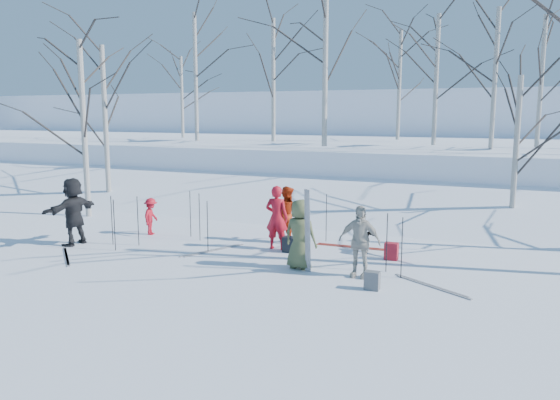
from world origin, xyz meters
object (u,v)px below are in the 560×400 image
at_px(skier_grey_west, 73,211).
at_px(skier_redor_behind, 287,214).
at_px(skier_olive_center, 300,234).
at_px(skier_red_seated, 151,216).
at_px(dog, 368,242).
at_px(backpack_grey, 372,281).
at_px(skier_red_north, 277,218).
at_px(backpack_red, 391,251).
at_px(backpack_dark, 290,244).
at_px(skier_cream_east, 359,241).

bearing_deg(skier_grey_west, skier_redor_behind, 121.25).
height_order(skier_redor_behind, skier_grey_west, skier_grey_west).
distance_m(skier_olive_center, skier_red_seated, 5.55).
height_order(skier_grey_west, dog, skier_grey_west).
height_order(skier_grey_west, backpack_grey, skier_grey_west).
height_order(skier_red_seated, dog, skier_red_seated).
height_order(skier_red_north, skier_red_seated, skier_red_north).
relative_size(skier_red_north, backpack_grey, 4.43).
relative_size(skier_redor_behind, backpack_red, 3.70).
bearing_deg(skier_red_seated, backpack_dark, -106.64).
bearing_deg(skier_redor_behind, backpack_red, -171.30).
bearing_deg(skier_red_north, skier_grey_west, 15.20).
distance_m(skier_cream_east, backpack_red, 1.82).
distance_m(backpack_red, backpack_grey, 2.44).
bearing_deg(backpack_grey, skier_cream_east, 123.04).
bearing_deg(skier_red_north, skier_red_seated, -4.74).
distance_m(skier_red_north, backpack_dark, 0.79).
xyz_separation_m(skier_olive_center, backpack_grey, (1.90, -0.83, -0.62)).
distance_m(skier_grey_west, backpack_dark, 5.93).
height_order(skier_olive_center, dog, skier_olive_center).
bearing_deg(backpack_red, backpack_grey, -86.62).
xyz_separation_m(skier_olive_center, skier_grey_west, (-6.46, -0.30, 0.11)).
height_order(skier_grey_west, backpack_dark, skier_grey_west).
bearing_deg(skier_olive_center, dog, -110.68).
bearing_deg(skier_olive_center, backpack_red, -130.61).
bearing_deg(backpack_dark, skier_olive_center, -58.30).
bearing_deg(skier_grey_west, skier_cream_east, 95.73).
distance_m(skier_olive_center, skier_redor_behind, 2.68).
height_order(skier_olive_center, skier_red_north, skier_red_north).
xyz_separation_m(skier_redor_behind, backpack_red, (3.07, -0.73, -0.57)).
relative_size(skier_cream_east, backpack_dark, 3.95).
bearing_deg(skier_red_seated, skier_olive_center, -119.61).
distance_m(skier_cream_east, skier_grey_west, 7.88).
xyz_separation_m(skier_grey_west, backpack_dark, (5.67, 1.60, -0.72)).
xyz_separation_m(backpack_grey, backpack_dark, (-2.70, 2.12, 0.01)).
relative_size(skier_grey_west, backpack_grey, 4.82).
xyz_separation_m(skier_red_seated, skier_grey_west, (-1.14, -1.85, 0.38)).
bearing_deg(skier_red_north, skier_olive_center, 126.98).
height_order(skier_red_north, skier_grey_west, skier_grey_west).
height_order(skier_redor_behind, skier_red_seated, skier_redor_behind).
height_order(skier_red_north, backpack_dark, skier_red_north).
bearing_deg(skier_redor_behind, skier_red_north, 117.37).
xyz_separation_m(skier_redor_behind, backpack_dark, (0.52, -1.05, -0.58)).
distance_m(skier_red_seated, backpack_grey, 7.61).
distance_m(dog, backpack_grey, 2.99).
bearing_deg(skier_cream_east, backpack_red, 78.64).
height_order(dog, backpack_dark, dog).
bearing_deg(skier_redor_behind, skier_red_seated, 33.14).
height_order(dog, backpack_grey, dog).
bearing_deg(skier_redor_behind, skier_grey_west, 49.19).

